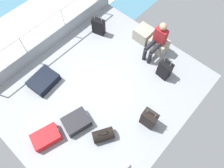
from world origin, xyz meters
TOP-DOWN VIEW (x-y plane):
  - ground_plane at (0.00, 0.00)m, footprint 4.40×5.20m
  - gunwale_port at (-2.17, 0.00)m, footprint 0.06×5.20m
  - railing_port at (-2.17, 0.00)m, footprint 0.04×4.20m
  - sea_wake at (-3.60, 0.00)m, footprint 12.00×12.00m
  - cargo_crate_0 at (-0.30, 2.18)m, footprint 0.53×0.48m
  - cargo_crate_1 at (0.30, 2.13)m, footprint 0.56×0.41m
  - passenger_seated at (0.30, 1.94)m, footprint 0.34×0.66m
  - suitcase_0 at (-1.31, -0.91)m, footprint 0.65×0.80m
  - suitcase_1 at (0.95, 1.50)m, footprint 0.36×0.27m
  - suitcase_2 at (-1.48, 1.43)m, footprint 0.42×0.29m
  - suitcase_3 at (0.21, -1.11)m, footprint 0.63×0.72m
  - suitcase_4 at (1.49, 0.10)m, footprint 0.38×0.28m
  - suitcase_5 at (-0.05, -1.85)m, footprint 0.58×0.73m
  - duffel_bag at (0.92, -0.90)m, footprint 0.50×0.58m
  - paper_cup at (1.78, -1.02)m, footprint 0.08×0.08m

SIDE VIEW (x-z plane):
  - sea_wake at x=-3.60m, z-range -0.35..-0.33m
  - ground_plane at x=0.00m, z-range -0.06..0.00m
  - paper_cup at x=1.78m, z-range 0.00..0.10m
  - suitcase_0 at x=-1.31m, z-range 0.00..0.24m
  - suitcase_5 at x=-0.05m, z-range 0.00..0.24m
  - suitcase_3 at x=0.21m, z-range 0.00..0.25m
  - duffel_bag at x=0.92m, z-range -0.06..0.36m
  - cargo_crate_0 at x=-0.30m, z-range 0.00..0.40m
  - cargo_crate_1 at x=0.30m, z-range 0.00..0.41m
  - gunwale_port at x=-2.17m, z-range 0.00..0.45m
  - suitcase_2 at x=-1.48m, z-range -0.08..0.63m
  - suitcase_4 at x=1.49m, z-range -0.10..0.65m
  - suitcase_1 at x=0.95m, z-range -0.10..0.66m
  - passenger_seated at x=0.30m, z-range 0.03..1.14m
  - railing_port at x=-2.17m, z-range 0.27..1.29m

